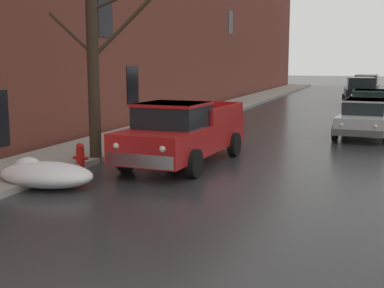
{
  "coord_description": "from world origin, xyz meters",
  "views": [
    {
      "loc": [
        2.82,
        -3.54,
        2.85
      ],
      "look_at": [
        -0.75,
        6.49,
        1.14
      ],
      "focal_mm": 48.71,
      "sensor_mm": 36.0,
      "label": 1
    }
  ],
  "objects": [
    {
      "name": "sedan_silver_parked_kerbside_close",
      "position": [
        2.42,
        16.91,
        0.75
      ],
      "size": [
        2.12,
        4.28,
        1.42
      ],
      "color": "#B7B7BC",
      "rests_on": "ground"
    },
    {
      "name": "snow_bank_mid_block_left",
      "position": [
        -4.63,
        13.5,
        0.38
      ],
      "size": [
        1.76,
        1.46,
        0.79
      ],
      "color": "white",
      "rests_on": "ground"
    },
    {
      "name": "suv_black_parked_far_down_block",
      "position": [
        1.79,
        31.14,
        0.99
      ],
      "size": [
        2.37,
        4.57,
        1.82
      ],
      "color": "black",
      "rests_on": "ground"
    },
    {
      "name": "bare_tree_second_along_sidewalk",
      "position": [
        -4.59,
        9.27,
        2.78
      ],
      "size": [
        3.26,
        1.93,
        5.85
      ],
      "color": "#382B1E",
      "rests_on": "ground"
    },
    {
      "name": "suv_grey_queued_behind_truck",
      "position": [
        2.02,
        37.53,
        0.99
      ],
      "size": [
        2.11,
        4.56,
        1.82
      ],
      "color": "slate",
      "rests_on": "ground"
    },
    {
      "name": "left_sidewalk_slab",
      "position": [
        -5.69,
        18.0,
        0.08
      ],
      "size": [
        2.46,
        80.0,
        0.15
      ],
      "primitive_type": "cube",
      "color": "gray",
      "rests_on": "ground"
    },
    {
      "name": "pickup_truck_red_approaching_near_lane",
      "position": [
        -2.2,
        9.78,
        0.88
      ],
      "size": [
        2.33,
        5.44,
        1.76
      ],
      "color": "red",
      "rests_on": "ground"
    },
    {
      "name": "snow_bank_along_right_kerb",
      "position": [
        -4.28,
        6.3,
        0.28
      ],
      "size": [
        2.29,
        1.4,
        0.62
      ],
      "color": "white",
      "rests_on": "ground"
    },
    {
      "name": "sedan_green_parked_kerbside_mid",
      "position": [
        2.48,
        23.77,
        0.75
      ],
      "size": [
        2.08,
        4.05,
        1.42
      ],
      "color": "#1E5633",
      "rests_on": "ground"
    },
    {
      "name": "fire_hydrant",
      "position": [
        -4.5,
        8.23,
        0.36
      ],
      "size": [
        0.42,
        0.22,
        0.71
      ],
      "color": "red",
      "rests_on": "ground"
    }
  ]
}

